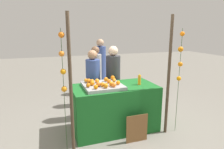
{
  "coord_description": "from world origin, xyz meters",
  "views": [
    {
      "loc": [
        -1.29,
        -3.51,
        2.0
      ],
      "look_at": [
        0.0,
        0.15,
        1.12
      ],
      "focal_mm": 31.64,
      "sensor_mm": 36.0,
      "label": 1
    }
  ],
  "objects_px": {
    "juice_bottle": "(139,80)",
    "vendor_right": "(113,84)",
    "chalkboard_sign": "(137,129)",
    "vendor_left": "(93,87)",
    "orange_1": "(86,80)",
    "stall_counter": "(114,108)",
    "orange_0": "(96,87)"
  },
  "relations": [
    {
      "from": "stall_counter",
      "to": "juice_bottle",
      "type": "bearing_deg",
      "value": -8.22
    },
    {
      "from": "chalkboard_sign",
      "to": "stall_counter",
      "type": "bearing_deg",
      "value": 109.97
    },
    {
      "from": "juice_bottle",
      "to": "vendor_left",
      "type": "xyz_separation_m",
      "value": [
        -0.77,
        0.76,
        -0.29
      ]
    },
    {
      "from": "stall_counter",
      "to": "chalkboard_sign",
      "type": "height_order",
      "value": "stall_counter"
    },
    {
      "from": "chalkboard_sign",
      "to": "vendor_right",
      "type": "relative_size",
      "value": 0.32
    },
    {
      "from": "juice_bottle",
      "to": "orange_0",
      "type": "bearing_deg",
      "value": -168.51
    },
    {
      "from": "orange_0",
      "to": "juice_bottle",
      "type": "height_order",
      "value": "juice_bottle"
    },
    {
      "from": "orange_0",
      "to": "juice_bottle",
      "type": "bearing_deg",
      "value": 11.49
    },
    {
      "from": "orange_1",
      "to": "juice_bottle",
      "type": "relative_size",
      "value": 0.35
    },
    {
      "from": "orange_0",
      "to": "orange_1",
      "type": "relative_size",
      "value": 1.08
    },
    {
      "from": "stall_counter",
      "to": "orange_0",
      "type": "relative_size",
      "value": 20.57
    },
    {
      "from": "orange_1",
      "to": "vendor_right",
      "type": "bearing_deg",
      "value": 29.81
    },
    {
      "from": "vendor_left",
      "to": "vendor_right",
      "type": "xyz_separation_m",
      "value": [
        0.47,
        -0.02,
        0.03
      ]
    },
    {
      "from": "stall_counter",
      "to": "juice_bottle",
      "type": "xyz_separation_m",
      "value": [
        0.51,
        -0.07,
        0.56
      ]
    },
    {
      "from": "orange_0",
      "to": "vendor_right",
      "type": "bearing_deg",
      "value": 54.81
    },
    {
      "from": "chalkboard_sign",
      "to": "vendor_left",
      "type": "height_order",
      "value": "vendor_left"
    },
    {
      "from": "stall_counter",
      "to": "vendor_left",
      "type": "height_order",
      "value": "vendor_left"
    },
    {
      "from": "vendor_left",
      "to": "chalkboard_sign",
      "type": "bearing_deg",
      "value": -69.35
    },
    {
      "from": "orange_0",
      "to": "vendor_right",
      "type": "height_order",
      "value": "vendor_right"
    },
    {
      "from": "juice_bottle",
      "to": "vendor_right",
      "type": "bearing_deg",
      "value": 111.87
    },
    {
      "from": "orange_0",
      "to": "vendor_right",
      "type": "distance_m",
      "value": 1.17
    },
    {
      "from": "juice_bottle",
      "to": "vendor_right",
      "type": "height_order",
      "value": "vendor_right"
    },
    {
      "from": "juice_bottle",
      "to": "vendor_right",
      "type": "xyz_separation_m",
      "value": [
        -0.3,
        0.74,
        -0.25
      ]
    },
    {
      "from": "chalkboard_sign",
      "to": "vendor_right",
      "type": "distance_m",
      "value": 1.36
    },
    {
      "from": "stall_counter",
      "to": "orange_1",
      "type": "bearing_deg",
      "value": 153.84
    },
    {
      "from": "vendor_left",
      "to": "vendor_right",
      "type": "distance_m",
      "value": 0.48
    },
    {
      "from": "juice_bottle",
      "to": "orange_1",
      "type": "bearing_deg",
      "value": 162.29
    },
    {
      "from": "chalkboard_sign",
      "to": "orange_0",
      "type": "bearing_deg",
      "value": 154.16
    },
    {
      "from": "orange_0",
      "to": "chalkboard_sign",
      "type": "relative_size",
      "value": 0.15
    },
    {
      "from": "vendor_left",
      "to": "juice_bottle",
      "type": "bearing_deg",
      "value": -44.42
    },
    {
      "from": "orange_1",
      "to": "juice_bottle",
      "type": "height_order",
      "value": "juice_bottle"
    },
    {
      "from": "orange_0",
      "to": "vendor_right",
      "type": "relative_size",
      "value": 0.05
    }
  ]
}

